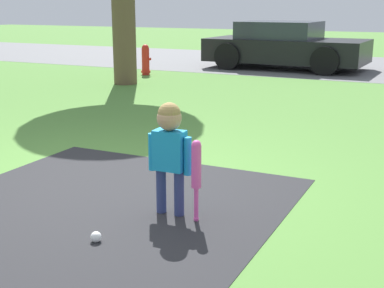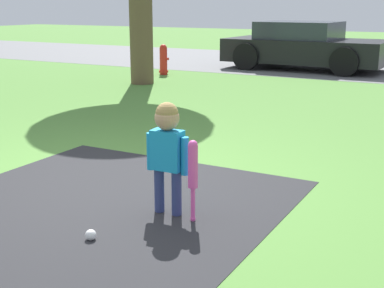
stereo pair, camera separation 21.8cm
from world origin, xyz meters
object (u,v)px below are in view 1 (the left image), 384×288
at_px(sports_ball, 96,237).
at_px(fire_hydrant, 146,60).
at_px(child, 170,143).
at_px(baseball_bat, 196,169).
at_px(parked_car, 285,46).

bearing_deg(sports_ball, fire_hydrant, 118.26).
bearing_deg(child, baseball_bat, -11.02).
distance_m(child, baseball_bat, 0.30).
bearing_deg(sports_ball, child, 72.01).
distance_m(child, sports_ball, 0.91).
xyz_separation_m(baseball_bat, sports_ball, (-0.47, -0.65, -0.38)).
distance_m(sports_ball, fire_hydrant, 9.19).
bearing_deg(sports_ball, baseball_bat, 53.86).
relative_size(baseball_bat, parked_car, 0.16).
bearing_deg(fire_hydrant, baseball_bat, -57.06).
height_order(child, sports_ball, child).
height_order(baseball_bat, fire_hydrant, fire_hydrant).
xyz_separation_m(child, baseball_bat, (0.25, -0.04, -0.17)).
bearing_deg(child, sports_ball, -109.29).
height_order(baseball_bat, sports_ball, baseball_bat).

